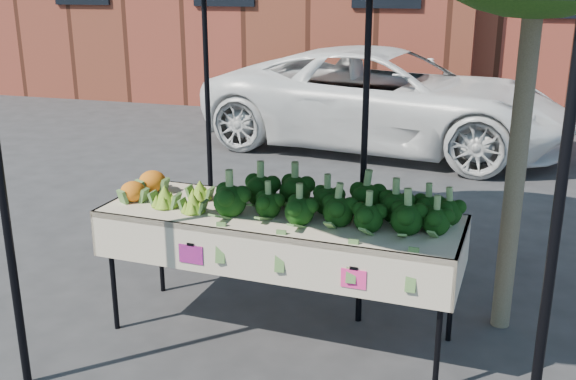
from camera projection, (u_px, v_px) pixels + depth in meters
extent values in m
plane|color=#28282B|center=(271.00, 335.00, 4.67)|extent=(90.00, 90.00, 0.00)
cube|color=beige|center=(280.00, 275.00, 4.55)|extent=(2.44, 0.94, 0.90)
cube|color=#F22D8C|center=(192.00, 256.00, 4.23)|extent=(0.17, 0.01, 0.12)
cube|color=#FC2F87|center=(359.00, 277.00, 3.94)|extent=(0.17, 0.01, 0.12)
ellipsoid|color=black|center=(338.00, 199.00, 4.29)|extent=(1.60, 0.57, 0.26)
ellipsoid|color=#98A62C|center=(186.00, 191.00, 4.55)|extent=(0.43, 0.47, 0.20)
ellipsoid|color=orange|center=(143.00, 184.00, 4.73)|extent=(0.23, 0.43, 0.18)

